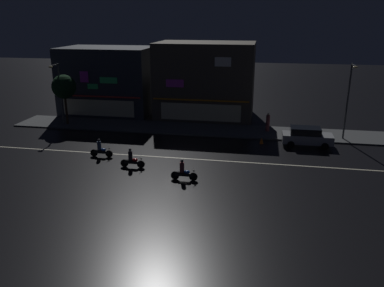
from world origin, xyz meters
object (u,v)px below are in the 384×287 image
at_px(motorcycle_lead, 183,172).
at_px(traffic_cone, 261,141).
at_px(motorcycle_opposite_lane, 101,149).
at_px(motorcycle_following, 132,160).
at_px(pedestrian_on_sidewalk, 268,123).
at_px(streetlamp_mid, 349,95).
at_px(parked_car_near_kerb, 307,136).
at_px(streetlamp_west, 59,89).

distance_m(motorcycle_lead, traffic_cone, 10.69).
bearing_deg(motorcycle_opposite_lane, motorcycle_following, 158.04).
relative_size(pedestrian_on_sidewalk, motorcycle_following, 0.95).
relative_size(streetlamp_mid, motorcycle_opposite_lane, 3.61).
distance_m(streetlamp_mid, parked_car_near_kerb, 5.32).
xyz_separation_m(streetlamp_west, parked_car_near_kerb, (24.36, -2.16, -3.03)).
distance_m(motorcycle_following, traffic_cone, 12.27).
xyz_separation_m(parked_car_near_kerb, traffic_cone, (-3.89, -0.08, -0.59)).
height_order(parked_car_near_kerb, motorcycle_following, parked_car_near_kerb).
xyz_separation_m(streetlamp_mid, traffic_cone, (-7.41, -2.26, -3.93)).
bearing_deg(motorcycle_lead, pedestrian_on_sidewalk, -109.25).
bearing_deg(traffic_cone, streetlamp_west, 173.74).
relative_size(streetlamp_west, motorcycle_opposite_lane, 3.31).
height_order(streetlamp_mid, parked_car_near_kerb, streetlamp_mid).
xyz_separation_m(streetlamp_west, motorcycle_opposite_lane, (7.64, -8.12, -3.27)).
height_order(pedestrian_on_sidewalk, traffic_cone, pedestrian_on_sidewalk).
height_order(streetlamp_mid, pedestrian_on_sidewalk, streetlamp_mid).
bearing_deg(streetlamp_mid, pedestrian_on_sidewalk, 168.53).
relative_size(motorcycle_following, traffic_cone, 3.45).
bearing_deg(streetlamp_mid, motorcycle_lead, -137.69).
bearing_deg(motorcycle_opposite_lane, pedestrian_on_sidewalk, -137.66).
distance_m(streetlamp_mid, traffic_cone, 8.69).
bearing_deg(streetlamp_west, parked_car_near_kerb, -5.07).
bearing_deg(pedestrian_on_sidewalk, parked_car_near_kerb, -89.60).
height_order(streetlamp_mid, motorcycle_following, streetlamp_mid).
xyz_separation_m(streetlamp_mid, pedestrian_on_sidewalk, (-6.88, 1.40, -3.23)).
relative_size(parked_car_near_kerb, traffic_cone, 7.82).
height_order(motorcycle_lead, motorcycle_opposite_lane, same).
height_order(motorcycle_following, motorcycle_opposite_lane, same).
distance_m(pedestrian_on_sidewalk, traffic_cone, 3.76).
distance_m(streetlamp_mid, motorcycle_lead, 17.53).
bearing_deg(pedestrian_on_sidewalk, streetlamp_mid, -54.29).
bearing_deg(parked_car_near_kerb, motorcycle_following, 29.89).
bearing_deg(streetlamp_mid, motorcycle_following, -149.74).
height_order(streetlamp_mid, motorcycle_lead, streetlamp_mid).
relative_size(parked_car_near_kerb, motorcycle_lead, 2.26).
height_order(motorcycle_lead, traffic_cone, motorcycle_lead).
bearing_deg(motorcycle_lead, streetlamp_west, -32.31).
distance_m(pedestrian_on_sidewalk, parked_car_near_kerb, 4.90).
bearing_deg(parked_car_near_kerb, streetlamp_mid, -148.35).
distance_m(streetlamp_mid, motorcycle_following, 20.00).
bearing_deg(streetlamp_west, pedestrian_on_sidewalk, 3.84).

